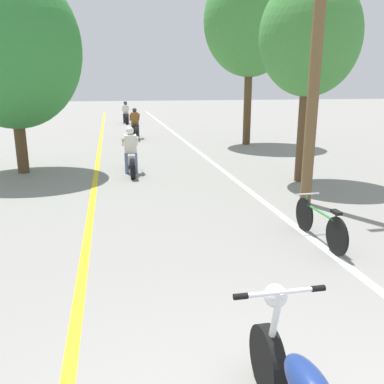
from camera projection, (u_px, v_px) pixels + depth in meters
The scene contains 10 objects.
lane_stripe_center at pixel (98, 160), 13.90m from camera, with size 0.14×48.00×0.01m, color yellow.
lane_stripe_edge at pixel (205, 156), 14.61m from camera, with size 0.14×48.00×0.01m, color white.
utility_pole at pixel (317, 43), 8.06m from camera, with size 1.10×0.24×6.49m.
roadside_tree_right_near at pixel (310, 38), 10.05m from camera, with size 2.56×2.30×5.16m.
roadside_tree_right_far at pixel (250, 22), 16.24m from camera, with size 3.77×3.39×7.13m.
roadside_tree_left at pixel (10, 48), 11.10m from camera, with size 3.82×3.44×5.69m.
motorcycle_rider_lead at pixel (131, 156), 11.80m from camera, with size 0.50×2.07×1.36m.
motorcycle_rider_mid at pixel (135, 127), 19.22m from camera, with size 0.50×2.18×1.43m.
motorcycle_rider_far at pixel (126, 115), 26.38m from camera, with size 0.50×2.00×1.43m.
bicycle_parked at pixel (320, 223), 6.69m from camera, with size 0.44×1.69×0.71m.
Camera 1 is at (-1.21, -1.50, 2.57)m, focal length 38.00 mm.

